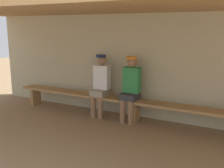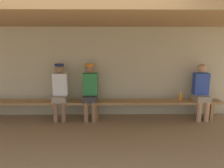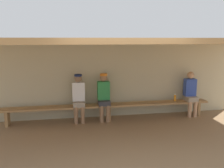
{
  "view_description": "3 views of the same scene",
  "coord_description": "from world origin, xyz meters",
  "px_view_note": "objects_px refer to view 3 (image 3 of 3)",
  "views": [
    {
      "loc": [
        2.04,
        -3.32,
        1.93
      ],
      "look_at": [
        -0.31,
        1.07,
        0.86
      ],
      "focal_mm": 42.87,
      "sensor_mm": 36.0,
      "label": 1
    },
    {
      "loc": [
        0.31,
        -3.18,
        1.83
      ],
      "look_at": [
        0.38,
        1.18,
        0.95
      ],
      "focal_mm": 32.98,
      "sensor_mm": 36.0,
      "label": 2
    },
    {
      "loc": [
        -1.04,
        -4.97,
        2.3
      ],
      "look_at": [
        0.08,
        1.43,
        1.07
      ],
      "focal_mm": 38.38,
      "sensor_mm": 36.0,
      "label": 3
    }
  ],
  "objects_px": {
    "player_in_red": "(191,92)",
    "player_leftmost": "(79,96)",
    "player_with_sunglasses": "(104,95)",
    "bench": "(108,107)",
    "water_bottle_blue": "(175,98)"
  },
  "relations": [
    {
      "from": "water_bottle_blue",
      "to": "player_leftmost",
      "type": "bearing_deg",
      "value": -179.17
    },
    {
      "from": "player_in_red",
      "to": "player_with_sunglasses",
      "type": "height_order",
      "value": "player_with_sunglasses"
    },
    {
      "from": "bench",
      "to": "water_bottle_blue",
      "type": "bearing_deg",
      "value": 1.27
    },
    {
      "from": "bench",
      "to": "player_with_sunglasses",
      "type": "distance_m",
      "value": 0.38
    },
    {
      "from": "player_in_red",
      "to": "player_leftmost",
      "type": "height_order",
      "value": "player_leftmost"
    },
    {
      "from": "bench",
      "to": "water_bottle_blue",
      "type": "xyz_separation_m",
      "value": [
        2.04,
        0.05,
        0.17
      ]
    },
    {
      "from": "player_leftmost",
      "to": "water_bottle_blue",
      "type": "bearing_deg",
      "value": 0.83
    },
    {
      "from": "bench",
      "to": "player_leftmost",
      "type": "height_order",
      "value": "player_leftmost"
    },
    {
      "from": "player_leftmost",
      "to": "player_in_red",
      "type": "bearing_deg",
      "value": -0.01
    },
    {
      "from": "player_with_sunglasses",
      "to": "water_bottle_blue",
      "type": "xyz_separation_m",
      "value": [
        2.17,
        0.04,
        -0.19
      ]
    },
    {
      "from": "player_with_sunglasses",
      "to": "player_leftmost",
      "type": "xyz_separation_m",
      "value": [
        -0.7,
        0.0,
        0.0
      ]
    },
    {
      "from": "player_in_red",
      "to": "player_with_sunglasses",
      "type": "distance_m",
      "value": 2.64
    },
    {
      "from": "player_in_red",
      "to": "player_leftmost",
      "type": "bearing_deg",
      "value": 179.99
    },
    {
      "from": "bench",
      "to": "player_in_red",
      "type": "distance_m",
      "value": 2.53
    },
    {
      "from": "player_with_sunglasses",
      "to": "player_leftmost",
      "type": "bearing_deg",
      "value": 180.0
    }
  ]
}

